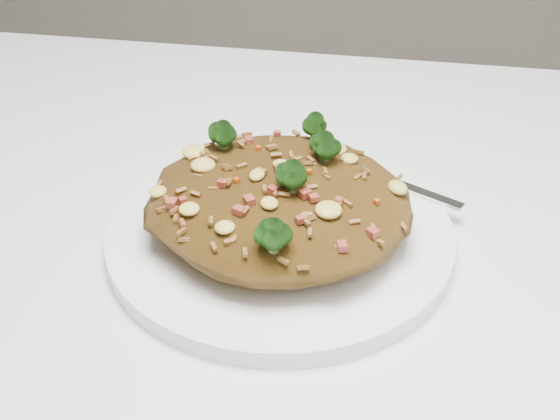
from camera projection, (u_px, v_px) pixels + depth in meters
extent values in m
cube|color=silver|center=(217.00, 329.00, 0.52)|extent=(1.20, 0.80, 0.04)
cylinder|color=white|center=(280.00, 235.00, 0.55)|extent=(0.25, 0.25, 0.01)
ellipsoid|color=brown|center=(280.00, 202.00, 0.54)|extent=(0.18, 0.17, 0.04)
ellipsoid|color=black|center=(324.00, 146.00, 0.54)|extent=(0.02, 0.02, 0.02)
ellipsoid|color=black|center=(293.00, 175.00, 0.51)|extent=(0.02, 0.02, 0.02)
ellipsoid|color=black|center=(315.00, 125.00, 0.58)|extent=(0.02, 0.02, 0.02)
ellipsoid|color=black|center=(223.00, 133.00, 0.56)|extent=(0.02, 0.02, 0.02)
ellipsoid|color=black|center=(274.00, 233.00, 0.47)|extent=(0.02, 0.02, 0.02)
cube|color=silver|center=(421.00, 192.00, 0.58)|extent=(0.09, 0.05, 0.00)
cube|color=silver|center=(313.00, 153.00, 0.63)|extent=(0.04, 0.03, 0.00)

